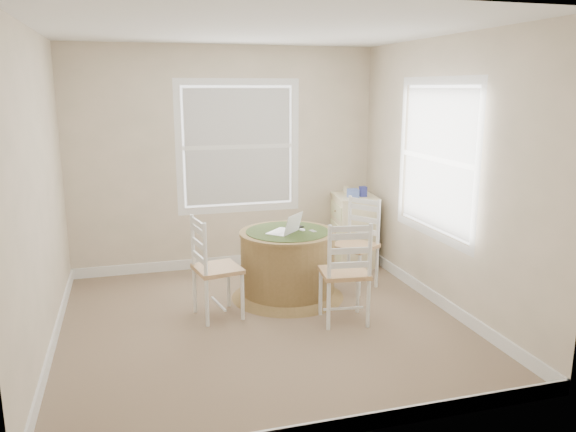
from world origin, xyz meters
name	(u,v)px	position (x,y,z in m)	size (l,w,h in m)	color
room	(275,181)	(0.17, 0.16, 1.30)	(3.64, 3.64, 2.64)	#8C7558
round_table	(288,261)	(0.41, 0.60, 0.38)	(1.16, 1.16, 0.70)	olive
chair_left	(217,268)	(-0.36, 0.29, 0.47)	(0.42, 0.40, 0.95)	white
chair_near	(344,272)	(0.74, -0.14, 0.47)	(0.42, 0.40, 0.95)	white
chair_right	(354,245)	(1.18, 0.66, 0.47)	(0.42, 0.40, 0.95)	white
laptop	(285,230)	(0.37, 0.55, 0.73)	(0.40, 0.41, 0.21)	white
mouse	(302,230)	(0.57, 0.60, 0.71)	(0.06, 0.09, 0.03)	white
phone	(313,231)	(0.66, 0.53, 0.70)	(0.04, 0.09, 0.02)	#B7BABF
keys	(300,227)	(0.58, 0.71, 0.70)	(0.06, 0.05, 0.03)	black
corner_chest	(353,229)	(1.51, 1.51, 0.43)	(0.55, 0.69, 0.85)	#F6E5B8
tissue_box	(353,193)	(1.43, 1.36, 0.90)	(0.12, 0.12, 0.10)	#546FC2
box_yellow	(356,192)	(1.56, 1.56, 0.88)	(0.15, 0.10, 0.06)	gold
box_blue	(364,192)	(1.58, 1.38, 0.91)	(0.08, 0.08, 0.12)	navy
cup_cream	(345,190)	(1.45, 1.64, 0.90)	(0.07, 0.07, 0.09)	beige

